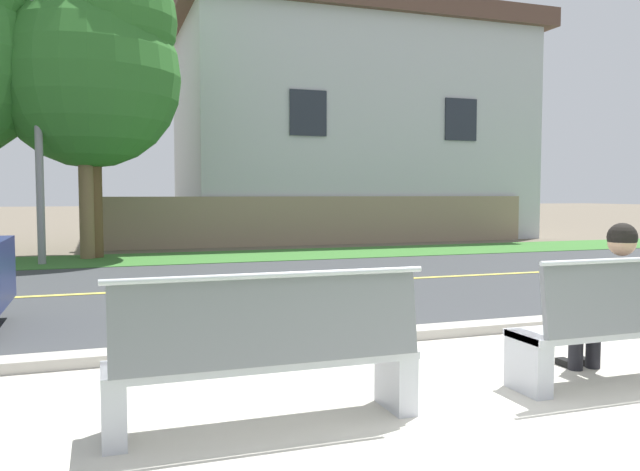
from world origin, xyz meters
name	(u,v)px	position (x,y,z in m)	size (l,w,h in m)	color
ground_plane	(241,275)	(0.00, 8.00, 0.00)	(140.00, 140.00, 0.00)	#665B4C
sidewalk_pavement	(469,403)	(0.00, 0.40, 0.01)	(44.00, 3.60, 0.01)	beige
curb_edge	(361,338)	(0.00, 2.35, 0.06)	(44.00, 0.30, 0.11)	#ADA89E
street_asphalt	(260,286)	(0.00, 6.50, 0.00)	(52.00, 8.00, 0.01)	#383A3D
road_centre_line	(260,285)	(0.00, 6.50, 0.01)	(48.00, 0.14, 0.01)	#E0CC4C
far_verge_grass	(210,257)	(0.00, 11.42, 0.01)	(48.00, 2.80, 0.02)	#38702D
bench_left	(267,357)	(-1.45, 0.39, 0.46)	(1.97, 0.48, 1.01)	silver
bench_right	(634,325)	(1.45, 0.39, 0.46)	(1.97, 0.48, 1.01)	silver
seated_person_grey	(611,295)	(1.39, 0.56, 0.68)	(0.52, 0.68, 1.25)	black
streetlamp	(37,50)	(-3.56, 11.20, 4.44)	(0.24, 2.10, 7.84)	gray
shade_tree_left	(95,63)	(-2.44, 12.10, 4.42)	(4.12, 4.12, 6.80)	brown
garden_wall	(327,220)	(3.88, 14.14, 0.70)	(13.00, 0.36, 1.40)	gray
house_across_street	(348,127)	(5.79, 17.34, 3.78)	(11.99, 6.91, 7.47)	#B7BCC1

